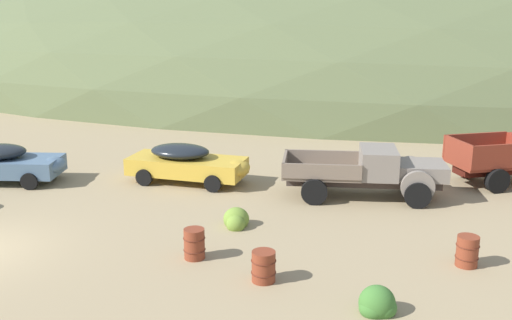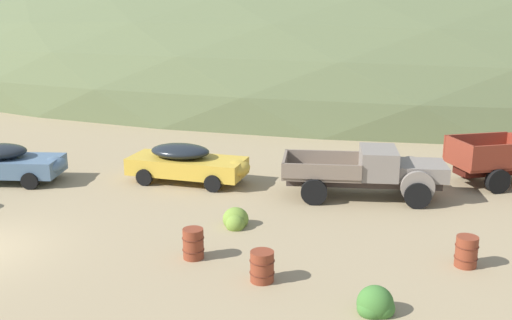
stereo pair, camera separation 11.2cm
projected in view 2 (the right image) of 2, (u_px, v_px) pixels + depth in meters
The scene contains 10 objects.
hill_distant at pixel (103, 48), 93.57m from camera, with size 95.65×81.60×43.79m, color #424C2D.
hill_far_left at pixel (404, 64), 70.19m from camera, with size 118.92×83.09×28.62m, color #56603D.
car_chalk_blue at pixel (9, 162), 24.25m from camera, with size 4.76×2.31×1.57m.
car_faded_yellow at pixel (190, 163), 24.18m from camera, with size 5.22×2.65×1.57m.
truck_primer_gray at pixel (376, 172), 22.27m from camera, with size 6.04×2.50×1.89m.
oil_drum_by_truck at pixel (466, 252), 16.56m from camera, with size 0.65×0.65×0.88m.
oil_drum_spare at pixel (262, 266), 15.69m from camera, with size 0.67×0.67×0.84m.
oil_drum_foreground at pixel (193, 244), 17.09m from camera, with size 0.64×0.64×0.90m.
bush_between_trucks at pixel (236, 220), 19.57m from camera, with size 0.86×0.99×0.79m.
bush_front_right at pixel (376, 305), 14.11m from camera, with size 0.91×0.80×0.88m.
Camera 2 is at (10.36, -15.16, 7.19)m, focal length 41.80 mm.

